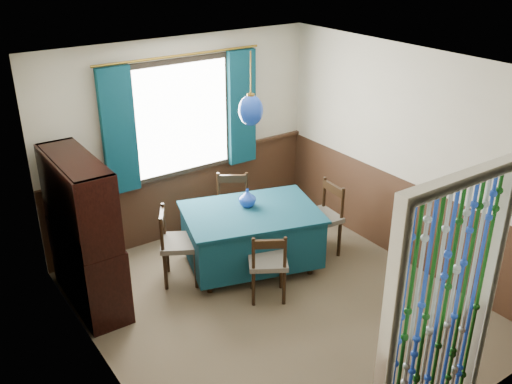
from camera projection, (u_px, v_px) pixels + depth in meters
floor at (277, 305)px, 5.99m from camera, size 4.00×4.00×0.00m
ceiling at (282, 68)px, 4.94m from camera, size 4.00×4.00×0.00m
wall_back at (181, 141)px, 6.96m from camera, size 3.60×0.00×3.60m
wall_front at (451, 299)px, 3.97m from camera, size 3.60×0.00×3.60m
wall_left at (99, 253)px, 4.54m from camera, size 0.00×4.00×4.00m
wall_right at (408, 159)px, 6.40m from camera, size 0.00×4.00×4.00m
wainscot_back at (185, 196)px, 7.26m from camera, size 3.60×0.00×3.60m
wainscot_front at (435, 381)px, 4.30m from camera, size 3.60×0.00×3.60m
wainscot_left at (110, 328)px, 4.86m from camera, size 0.00×4.00×4.00m
wainscot_right at (400, 219)px, 6.70m from camera, size 0.00×4.00×4.00m
window at (182, 118)px, 6.80m from camera, size 1.32×0.12×1.42m
doorway at (440, 318)px, 4.10m from camera, size 1.16×0.12×2.18m
dining_table at (251, 234)px, 6.52m from camera, size 1.73×1.42×0.72m
chair_near at (268, 263)px, 5.94m from camera, size 0.54×0.53×0.81m
chair_far at (233, 208)px, 7.05m from camera, size 0.59×0.58×0.87m
chair_left at (177, 243)px, 6.25m from camera, size 0.57×0.58×0.87m
chair_right at (322, 217)px, 6.79m from camera, size 0.46×0.48×0.89m
sideboard at (86, 254)px, 5.84m from camera, size 0.44×1.24×1.62m
pendant_lamp at (251, 110)px, 5.91m from camera, size 0.26×0.26×0.77m
vase_table at (247, 198)px, 6.48m from camera, size 0.24×0.24×0.19m
bowl_shelf at (92, 211)px, 5.49m from camera, size 0.22×0.22×0.05m
vase_sideboard at (80, 214)px, 5.90m from camera, size 0.23×0.23×0.21m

